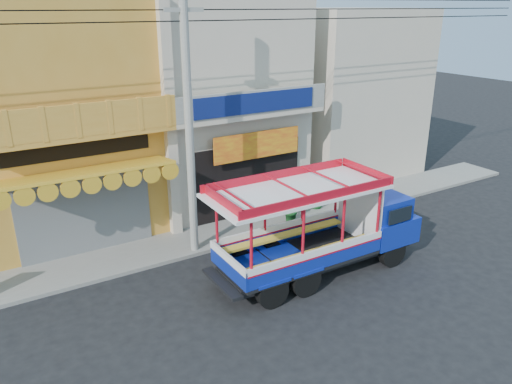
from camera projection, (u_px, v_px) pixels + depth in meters
ground at (274, 289)px, 14.47m from camera, size 90.00×90.00×0.00m
sidewalk at (212, 236)px, 17.64m from camera, size 30.00×2.00×0.12m
shophouse_left at (56, 115)px, 17.44m from camera, size 6.00×7.50×8.24m
shophouse_right at (210, 99)px, 20.36m from camera, size 6.00×6.75×8.24m
party_pilaster at (170, 125)px, 16.45m from camera, size 0.35×0.30×8.00m
filler_building_right at (341, 92)px, 23.91m from camera, size 6.00×6.00×7.60m
utility_pole at (192, 101)px, 14.92m from camera, size 28.00×0.26×9.00m
songthaew_truck at (332, 224)px, 15.09m from camera, size 6.71×2.32×3.12m
potted_plant_a at (293, 200)px, 19.44m from camera, size 1.04×0.98×0.93m
potted_plant_b at (290, 209)px, 18.40m from camera, size 0.68×0.74×1.09m
potted_plant_c at (317, 196)px, 19.78m from camera, size 0.78×0.78×0.99m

